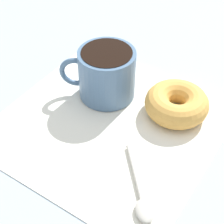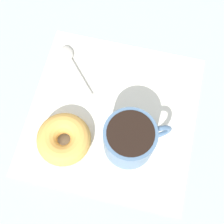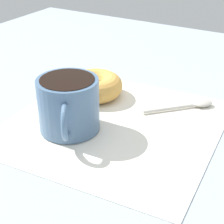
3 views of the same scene
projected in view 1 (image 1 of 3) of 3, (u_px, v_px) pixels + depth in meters
ground_plane at (106, 125)px, 61.15cm from camera, size 120.00×120.00×2.00cm
napkin at (112, 122)px, 60.12cm from camera, size 35.03×35.03×0.30cm
coffee_cup at (106, 73)px, 61.95cm from camera, size 9.50×11.83×8.53cm
donut at (177, 103)px, 60.10cm from camera, size 10.36×10.36×3.97cm
spoon at (142, 199)px, 48.94cm from camera, size 10.12×10.44×0.90cm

